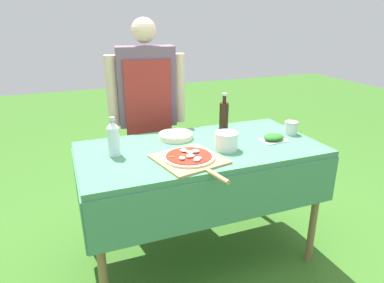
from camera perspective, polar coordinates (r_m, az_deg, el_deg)
ground_plane at (r=2.44m, az=1.27°, el=-18.41°), size 12.00×12.00×0.00m
prep_table at (r=2.08m, az=1.42°, el=-3.24°), size 1.45×0.74×0.79m
person_cook at (r=2.57m, az=-7.47°, el=5.88°), size 0.57×0.24×1.52m
pizza_on_peel at (r=1.84m, az=-0.35°, el=-2.82°), size 0.40×0.53×0.05m
oil_bottle at (r=2.34m, az=5.34°, el=4.36°), size 0.06×0.06×0.25m
water_bottle at (r=1.93m, az=-12.94°, el=0.59°), size 0.07×0.07×0.22m
herb_container at (r=2.19m, az=13.45°, el=0.63°), size 0.17×0.13×0.04m
mixing_tub at (r=1.99m, az=5.73°, el=0.09°), size 0.14×0.14×0.10m
plate_stack at (r=2.18m, az=-2.72°, el=0.95°), size 0.22×0.22×0.03m
sauce_jar at (r=2.34m, az=16.21°, el=2.06°), size 0.09×0.09×0.08m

